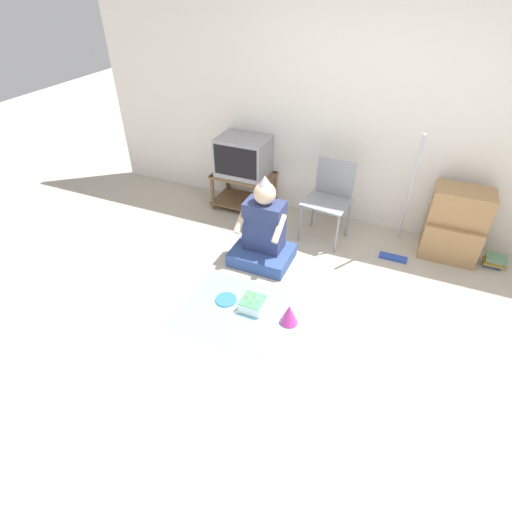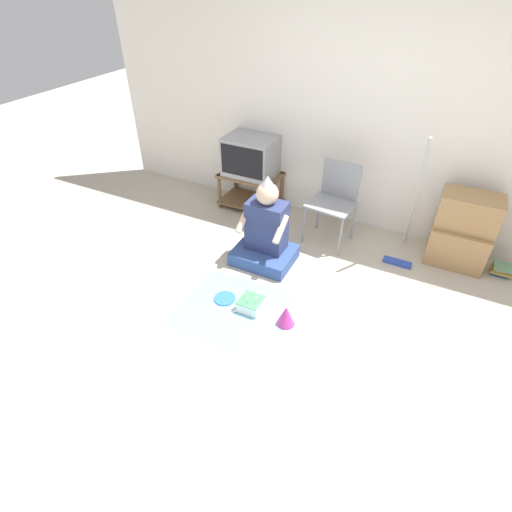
# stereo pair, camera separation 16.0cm
# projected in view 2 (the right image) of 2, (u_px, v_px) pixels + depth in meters

# --- Properties ---
(ground_plane) EXTENTS (16.00, 16.00, 0.00)m
(ground_plane) POSITION_uv_depth(u_px,v_px,m) (295.00, 341.00, 3.24)
(ground_plane) COLOR #BCB29E
(wall_back) EXTENTS (6.40, 0.06, 2.55)m
(wall_back) POSITION_uv_depth(u_px,v_px,m) (381.00, 112.00, 3.93)
(wall_back) COLOR white
(wall_back) RESTS_ON ground_plane
(tv_stand) EXTENTS (0.72, 0.45, 0.44)m
(tv_stand) POSITION_uv_depth(u_px,v_px,m) (251.00, 187.00, 4.83)
(tv_stand) COLOR brown
(tv_stand) RESTS_ON ground_plane
(tv) EXTENTS (0.58, 0.44, 0.44)m
(tv) POSITION_uv_depth(u_px,v_px,m) (251.00, 156.00, 4.59)
(tv) COLOR #99999E
(tv) RESTS_ON tv_stand
(folding_chair) EXTENTS (0.50, 0.44, 0.86)m
(folding_chair) POSITION_uv_depth(u_px,v_px,m) (335.00, 196.00, 4.14)
(folding_chair) COLOR gray
(folding_chair) RESTS_ON ground_plane
(cardboard_box_stack) EXTENTS (0.54, 0.45, 0.73)m
(cardboard_box_stack) POSITION_uv_depth(u_px,v_px,m) (462.00, 231.00, 3.92)
(cardboard_box_stack) COLOR #A87F51
(cardboard_box_stack) RESTS_ON ground_plane
(dust_mop) EXTENTS (0.28, 0.46, 1.32)m
(dust_mop) POSITION_uv_depth(u_px,v_px,m) (408.00, 225.00, 3.91)
(dust_mop) COLOR #2D4CB2
(dust_mop) RESTS_ON ground_plane
(book_pile) EXTENTS (0.20, 0.15, 0.12)m
(book_pile) POSITION_uv_depth(u_px,v_px,m) (502.00, 270.00, 3.89)
(book_pile) COLOR #284793
(book_pile) RESTS_ON ground_plane
(person_seated) EXTENTS (0.59, 0.48, 0.93)m
(person_seated) POSITION_uv_depth(u_px,v_px,m) (266.00, 234.00, 3.94)
(person_seated) COLOR #334C8C
(person_seated) RESTS_ON ground_plane
(party_cloth) EXTENTS (1.30, 0.82, 0.01)m
(party_cloth) POSITION_uv_depth(u_px,v_px,m) (252.00, 316.00, 3.46)
(party_cloth) COLOR #7FC6E0
(party_cloth) RESTS_ON ground_plane
(birthday_cake) EXTENTS (0.20, 0.20, 0.16)m
(birthday_cake) POSITION_uv_depth(u_px,v_px,m) (251.00, 304.00, 3.51)
(birthday_cake) COLOR white
(birthday_cake) RESTS_ON party_cloth
(party_hat_blue) EXTENTS (0.16, 0.16, 0.19)m
(party_hat_blue) POSITION_uv_depth(u_px,v_px,m) (286.00, 315.00, 3.34)
(party_hat_blue) COLOR #CC338C
(party_hat_blue) RESTS_ON party_cloth
(paper_plate) EXTENTS (0.19, 0.19, 0.01)m
(paper_plate) POSITION_uv_depth(u_px,v_px,m) (225.00, 298.00, 3.63)
(paper_plate) COLOR blue
(paper_plate) RESTS_ON party_cloth
(plastic_spoon_near) EXTENTS (0.06, 0.14, 0.01)m
(plastic_spoon_near) POSITION_uv_depth(u_px,v_px,m) (231.00, 308.00, 3.53)
(plastic_spoon_near) COLOR white
(plastic_spoon_near) RESTS_ON party_cloth
(plastic_spoon_far) EXTENTS (0.06, 0.14, 0.01)m
(plastic_spoon_far) POSITION_uv_depth(u_px,v_px,m) (233.00, 312.00, 3.49)
(plastic_spoon_far) COLOR white
(plastic_spoon_far) RESTS_ON party_cloth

